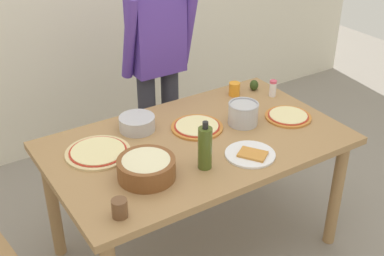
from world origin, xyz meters
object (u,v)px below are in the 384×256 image
at_px(plate_with_slice, 251,154).
at_px(cup_small_brown, 120,208).
at_px(dining_table, 197,154).
at_px(cup_orange, 234,89).
at_px(pizza_second_cooked, 288,116).
at_px(olive_oil_bottle, 205,148).
at_px(person_cook, 157,58).
at_px(pizza_raw_on_board, 98,152).
at_px(salt_shaker, 273,88).
at_px(popcorn_bowl, 146,166).
at_px(steel_pot, 243,113).
at_px(mixing_bowl_steel, 137,123).
at_px(avocado, 254,85).
at_px(pizza_cooked_on_tray, 197,127).

xyz_separation_m(plate_with_slice, cup_small_brown, (-0.77, -0.08, 0.03)).
xyz_separation_m(dining_table, cup_orange, (0.50, 0.34, 0.13)).
bearing_deg(pizza_second_cooked, cup_orange, 101.47).
distance_m(pizza_second_cooked, olive_oil_bottle, 0.73).
xyz_separation_m(person_cook, pizza_second_cooked, (0.40, -0.83, -0.17)).
bearing_deg(cup_small_brown, pizza_second_cooked, 13.19).
height_order(pizza_raw_on_board, cup_small_brown, cup_small_brown).
bearing_deg(salt_shaker, popcorn_bowl, -161.62).
bearing_deg(steel_pot, salt_shaker, 26.19).
bearing_deg(mixing_bowl_steel, olive_oil_bottle, -78.18).
distance_m(salt_shaker, avocado, 0.14).
bearing_deg(person_cook, plate_with_slice, -92.03).
bearing_deg(olive_oil_bottle, cup_small_brown, -167.14).
height_order(pizza_cooked_on_tray, olive_oil_bottle, olive_oil_bottle).
distance_m(pizza_second_cooked, steel_pot, 0.29).
xyz_separation_m(dining_table, plate_with_slice, (0.15, -0.28, 0.10)).
height_order(pizza_cooked_on_tray, cup_orange, cup_orange).
xyz_separation_m(pizza_cooked_on_tray, cup_small_brown, (-0.70, -0.47, 0.03)).
height_order(olive_oil_bottle, salt_shaker, olive_oil_bottle).
xyz_separation_m(pizza_cooked_on_tray, mixing_bowl_steel, (-0.29, 0.17, 0.03)).
xyz_separation_m(mixing_bowl_steel, avocado, (0.87, 0.06, -0.01)).
height_order(mixing_bowl_steel, cup_orange, cup_orange).
height_order(person_cook, popcorn_bowl, person_cook).
height_order(cup_small_brown, avocado, cup_small_brown).
bearing_deg(cup_orange, steel_pot, -119.25).
distance_m(mixing_bowl_steel, cup_small_brown, 0.75).
height_order(pizza_second_cooked, plate_with_slice, plate_with_slice).
bearing_deg(olive_oil_bottle, popcorn_bowl, 164.57).
height_order(person_cook, pizza_cooked_on_tray, person_cook).
relative_size(plate_with_slice, cup_small_brown, 3.06).
relative_size(pizza_raw_on_board, salt_shaker, 3.20).
height_order(pizza_second_cooked, popcorn_bowl, popcorn_bowl).
bearing_deg(cup_orange, pizza_second_cooked, -78.53).
relative_size(popcorn_bowl, avocado, 4.00).
bearing_deg(cup_small_brown, dining_table, 29.77).
bearing_deg(popcorn_bowl, pizza_second_cooked, 5.18).
relative_size(dining_table, cup_orange, 18.82).
distance_m(pizza_cooked_on_tray, pizza_second_cooked, 0.55).
height_order(person_cook, olive_oil_bottle, person_cook).
bearing_deg(salt_shaker, pizza_second_cooked, -112.35).
relative_size(plate_with_slice, avocado, 3.71).
height_order(person_cook, pizza_second_cooked, person_cook).
distance_m(cup_orange, salt_shaker, 0.24).
relative_size(popcorn_bowl, salt_shaker, 2.64).
bearing_deg(avocado, steel_pot, -136.51).
bearing_deg(popcorn_bowl, olive_oil_bottle, -15.43).
relative_size(pizza_cooked_on_tray, cup_small_brown, 3.45).
bearing_deg(pizza_second_cooked, mixing_bowl_steel, 156.59).
bearing_deg(salt_shaker, dining_table, -164.05).
xyz_separation_m(olive_oil_bottle, salt_shaker, (0.81, 0.44, -0.06)).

